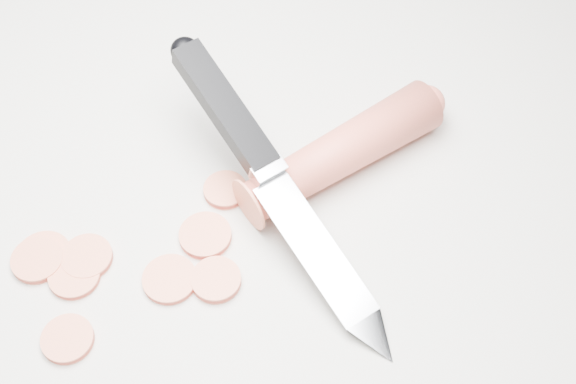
% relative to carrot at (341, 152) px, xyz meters
% --- Properties ---
extents(ground, '(2.40, 2.40, 0.00)m').
position_rel_carrot_xyz_m(ground, '(-0.07, -0.08, -0.02)').
color(ground, beige).
rests_on(ground, ground).
extents(carrot, '(0.11, 0.17, 0.04)m').
position_rel_carrot_xyz_m(carrot, '(0.00, 0.00, 0.00)').
color(carrot, '#D8513E').
rests_on(carrot, ground).
extents(carrot_slice_0, '(0.04, 0.04, 0.01)m').
position_rel_carrot_xyz_m(carrot_slice_0, '(-0.13, -0.16, -0.02)').
color(carrot_slice_0, '#E76E4B').
rests_on(carrot_slice_0, ground).
extents(carrot_slice_1, '(0.04, 0.04, 0.01)m').
position_rel_carrot_xyz_m(carrot_slice_1, '(-0.13, -0.18, -0.02)').
color(carrot_slice_1, '#E76E4B').
rests_on(carrot_slice_1, ground).
extents(carrot_slice_2, '(0.04, 0.04, 0.01)m').
position_rel_carrot_xyz_m(carrot_slice_2, '(-0.06, -0.15, -0.02)').
color(carrot_slice_2, '#E76E4B').
rests_on(carrot_slice_2, ground).
extents(carrot_slice_3, '(0.04, 0.04, 0.01)m').
position_rel_carrot_xyz_m(carrot_slice_3, '(-0.04, -0.13, -0.02)').
color(carrot_slice_3, '#E76E4B').
rests_on(carrot_slice_3, ground).
extents(carrot_slice_4, '(0.04, 0.04, 0.01)m').
position_rel_carrot_xyz_m(carrot_slice_4, '(-0.06, -0.10, -0.02)').
color(carrot_slice_4, '#E76E4B').
rests_on(carrot_slice_4, ground).
extents(carrot_slice_5, '(0.03, 0.03, 0.01)m').
position_rel_carrot_xyz_m(carrot_slice_5, '(-0.07, -0.06, -0.02)').
color(carrot_slice_5, '#E76E4B').
rests_on(carrot_slice_5, ground).
extents(carrot_slice_6, '(0.04, 0.04, 0.01)m').
position_rel_carrot_xyz_m(carrot_slice_6, '(-0.10, -0.22, -0.02)').
color(carrot_slice_6, '#E76E4B').
rests_on(carrot_slice_6, ground).
extents(carrot_slice_7, '(0.04, 0.04, 0.01)m').
position_rel_carrot_xyz_m(carrot_slice_7, '(-0.16, -0.17, -0.02)').
color(carrot_slice_7, '#E76E4B').
rests_on(carrot_slice_7, ground).
extents(carrot_slice_8, '(0.04, 0.04, 0.01)m').
position_rel_carrot_xyz_m(carrot_slice_8, '(-0.16, -0.18, -0.02)').
color(carrot_slice_8, '#E76E4B').
rests_on(carrot_slice_8, ground).
extents(kitchen_knife, '(0.26, 0.16, 0.08)m').
position_rel_carrot_xyz_m(kitchen_knife, '(-0.02, -0.06, 0.02)').
color(kitchen_knife, '#BBBDC2').
rests_on(kitchen_knife, ground).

